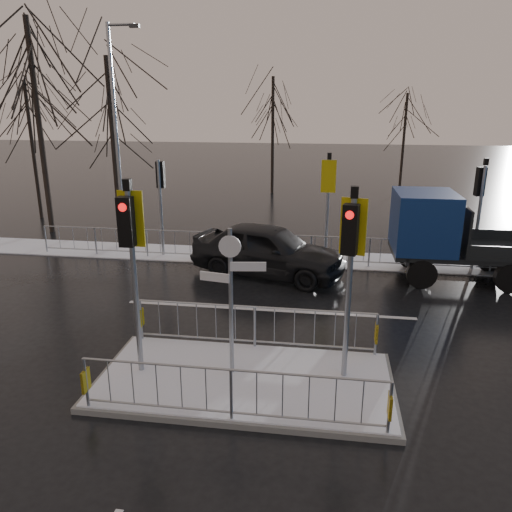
# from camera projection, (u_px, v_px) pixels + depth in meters

# --- Properties ---
(ground) EXTENTS (120.00, 120.00, 0.00)m
(ground) POSITION_uv_depth(u_px,v_px,m) (245.00, 384.00, 10.20)
(ground) COLOR black
(ground) RESTS_ON ground
(snow_verge) EXTENTS (30.00, 2.00, 0.04)m
(snow_verge) POSITION_uv_depth(u_px,v_px,m) (284.00, 258.00, 18.31)
(snow_verge) COLOR white
(snow_verge) RESTS_ON ground
(lane_markings) EXTENTS (8.00, 11.38, 0.01)m
(lane_markings) POSITION_uv_depth(u_px,v_px,m) (242.00, 393.00, 9.88)
(lane_markings) COLOR silver
(lane_markings) RESTS_ON ground
(traffic_island) EXTENTS (6.00, 3.04, 4.15)m
(traffic_island) POSITION_uv_depth(u_px,v_px,m) (244.00, 367.00, 10.09)
(traffic_island) COLOR slate
(traffic_island) RESTS_ON ground
(far_kerb_fixtures) EXTENTS (18.00, 0.65, 3.83)m
(far_kerb_fixtures) POSITION_uv_depth(u_px,v_px,m) (291.00, 235.00, 17.50)
(far_kerb_fixtures) COLOR #90969D
(far_kerb_fixtures) RESTS_ON ground
(car_far_lane) EXTENTS (5.44, 3.38, 1.73)m
(car_far_lane) POSITION_uv_depth(u_px,v_px,m) (268.00, 250.00, 16.32)
(car_far_lane) COLOR black
(car_far_lane) RESTS_ON ground
(flatbed_truck) EXTENTS (6.08, 2.24, 2.81)m
(flatbed_truck) POSITION_uv_depth(u_px,v_px,m) (451.00, 234.00, 15.77)
(flatbed_truck) COLOR black
(flatbed_truck) RESTS_ON ground
(tree_near_a) EXTENTS (4.75, 4.75, 8.97)m
(tree_near_a) POSITION_uv_depth(u_px,v_px,m) (34.00, 86.00, 20.23)
(tree_near_a) COLOR black
(tree_near_a) RESTS_ON ground
(tree_near_b) EXTENTS (4.00, 4.00, 7.55)m
(tree_near_b) POSITION_uv_depth(u_px,v_px,m) (110.00, 110.00, 21.58)
(tree_near_b) COLOR black
(tree_near_b) RESTS_ON ground
(tree_near_c) EXTENTS (3.50, 3.50, 6.61)m
(tree_near_c) POSITION_uv_depth(u_px,v_px,m) (30.00, 124.00, 23.35)
(tree_near_c) COLOR black
(tree_near_c) RESTS_ON ground
(tree_far_a) EXTENTS (3.75, 3.75, 7.08)m
(tree_far_a) POSITION_uv_depth(u_px,v_px,m) (273.00, 113.00, 29.81)
(tree_far_a) COLOR black
(tree_far_a) RESTS_ON ground
(tree_far_b) EXTENTS (3.25, 3.25, 6.14)m
(tree_far_b) POSITION_uv_depth(u_px,v_px,m) (405.00, 123.00, 30.77)
(tree_far_b) COLOR black
(tree_far_b) RESTS_ON ground
(street_lamp_left) EXTENTS (1.25, 0.18, 8.20)m
(street_lamp_left) POSITION_uv_depth(u_px,v_px,m) (118.00, 130.00, 18.73)
(street_lamp_left) COLOR #90969D
(street_lamp_left) RESTS_ON ground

